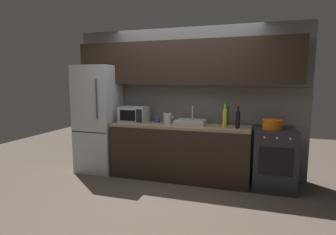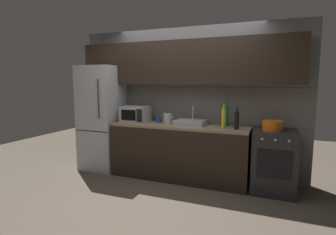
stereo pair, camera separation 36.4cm
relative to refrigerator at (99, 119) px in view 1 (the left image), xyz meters
name	(u,v)px [view 1 (the left image)]	position (x,y,z in m)	size (l,w,h in m)	color
ground_plane	(162,200)	(1.50, -0.90, -0.93)	(10.00, 10.00, 0.00)	#4C4238
back_wall	(184,84)	(1.50, 0.30, 0.61)	(3.97, 0.44, 2.50)	slate
counter_run	(180,151)	(1.50, 0.00, -0.48)	(2.23, 0.60, 0.90)	black
refrigerator	(99,119)	(0.00, 0.00, 0.00)	(0.68, 0.69, 1.87)	#B7BABF
oven_range	(274,159)	(2.95, 0.00, -0.48)	(0.60, 0.62, 0.90)	#232326
microwave	(134,114)	(0.68, 0.02, 0.10)	(0.46, 0.35, 0.27)	#A8AAAF
sink_basin	(191,122)	(1.67, 0.03, 0.01)	(0.48, 0.38, 0.30)	#ADAFB5
kettle	(167,118)	(1.28, 0.01, 0.06)	(0.17, 0.13, 0.20)	#B7BABF
wine_bottle_green	(226,115)	(2.22, 0.12, 0.13)	(0.08, 0.08, 0.38)	#1E6B2D
wine_bottle_yellow	(225,118)	(2.22, -0.09, 0.12)	(0.06, 0.06, 0.36)	gold
wine_bottle_dark	(238,119)	(2.41, -0.10, 0.10)	(0.06, 0.06, 0.33)	black
mug_blue	(158,119)	(1.08, 0.10, 0.02)	(0.08, 0.08, 0.11)	#234299
cooking_pot	(272,124)	(2.91, 0.00, 0.04)	(0.29, 0.29, 0.14)	orange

